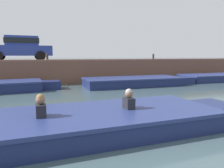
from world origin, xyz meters
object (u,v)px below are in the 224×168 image
Objects in this scene: boat_moored_east_navy at (217,77)px; motorboat_passing at (106,120)px; car_left_inner_blue at (21,47)px; boat_moored_central_navy at (137,81)px; mooring_bollard_east at (153,57)px; mooring_bollard_mid at (47,57)px.

boat_moored_east_navy is 0.95× the size of motorboat_passing.
motorboat_passing reaches higher than boat_moored_east_navy.
car_left_inner_blue is (-12.64, 3.96, 2.05)m from boat_moored_east_navy.
boat_moored_central_navy is 15.33× the size of mooring_bollard_east.
mooring_bollard_east reaches higher than boat_moored_central_navy.
boat_moored_central_navy is at bearing 56.76° from motorboat_passing.
mooring_bollard_east is (2.42, 2.23, 1.43)m from boat_moored_central_navy.
boat_moored_central_navy is 1.73× the size of car_left_inner_blue.
mooring_bollard_mid is (-4.85, 2.23, 1.43)m from boat_moored_central_navy.
boat_moored_east_navy is at bearing -17.39° from car_left_inner_blue.
mooring_bollard_mid is (-0.53, 8.82, 1.44)m from motorboat_passing.
motorboat_passing is (-10.65, -6.81, 0.01)m from boat_moored_east_navy.
car_left_inner_blue is at bearing 167.41° from mooring_bollard_east.
boat_moored_central_navy is 1.00× the size of boat_moored_east_navy.
mooring_bollard_mid and mooring_bollard_east have the same top height.
car_left_inner_blue is at bearing 100.49° from motorboat_passing.
boat_moored_central_navy is at bearing -137.26° from mooring_bollard_east.
mooring_bollard_mid is (1.47, -1.95, -0.61)m from car_left_inner_blue.
boat_moored_east_navy is 12.64m from motorboat_passing.
car_left_inner_blue reaches higher than mooring_bollard_mid.
boat_moored_central_navy is at bearing -177.98° from boat_moored_east_navy.
boat_moored_central_navy is 6.33m from boat_moored_east_navy.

